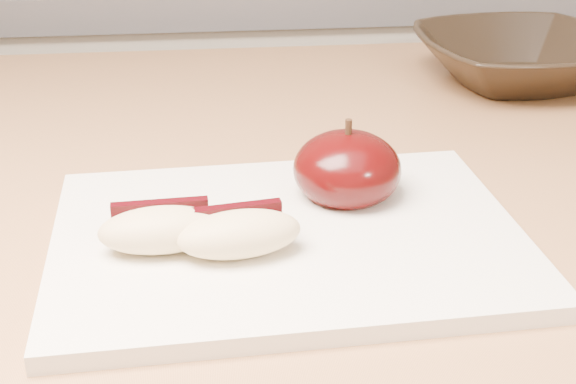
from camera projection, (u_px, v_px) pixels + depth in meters
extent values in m
cube|color=silver|center=(188.00, 244.00, 1.38)|extent=(2.40, 0.60, 0.90)
cube|color=#A47847|center=(152.00, 203.00, 0.57)|extent=(1.64, 0.64, 0.04)
cube|color=silver|center=(288.00, 239.00, 0.47)|extent=(0.28, 0.21, 0.01)
ellipsoid|color=black|center=(347.00, 169.00, 0.50)|extent=(0.09, 0.09, 0.05)
cylinder|color=black|center=(349.00, 127.00, 0.49)|extent=(0.00, 0.00, 0.01)
ellipsoid|color=beige|center=(161.00, 230.00, 0.44)|extent=(0.07, 0.04, 0.03)
cube|color=black|center=(161.00, 219.00, 0.45)|extent=(0.05, 0.01, 0.02)
ellipsoid|color=beige|center=(239.00, 234.00, 0.44)|extent=(0.07, 0.04, 0.03)
cube|color=black|center=(234.00, 223.00, 0.45)|extent=(0.05, 0.01, 0.02)
imported|color=black|center=(518.00, 59.00, 0.74)|extent=(0.20, 0.20, 0.04)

